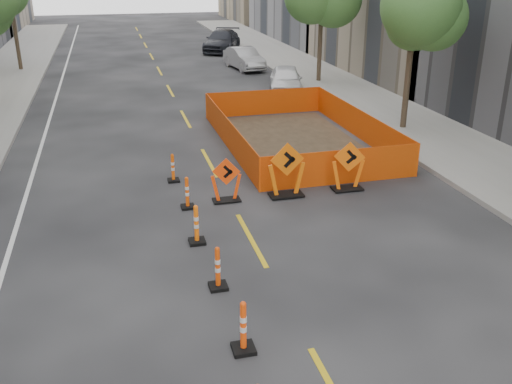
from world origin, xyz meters
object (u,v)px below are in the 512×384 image
object	(u,v)px
channelizer_3	(218,268)
channelizer_6	(173,168)
channelizer_4	(196,224)
parked_car_near	(286,80)
channelizer_5	(187,193)
parked_car_mid	(244,58)
chevron_sign_right	(348,166)
parked_car_far	(222,41)
chevron_sign_center	(287,170)
channelizer_2	(243,327)
chevron_sign_left	(226,180)

from	to	relation	value
channelizer_3	channelizer_6	distance (m)	6.56
channelizer_4	parked_car_near	distance (m)	17.37
channelizer_6	channelizer_5	bearing A→B (deg)	-86.21
parked_car_mid	channelizer_5	bearing A→B (deg)	-116.45
channelizer_6	chevron_sign_right	xyz separation A→B (m)	(5.04, -2.03, 0.31)
parked_car_far	chevron_sign_center	bearing A→B (deg)	-75.44
parked_car_far	channelizer_2	bearing A→B (deg)	-78.58
channelizer_2	parked_car_far	world-z (taller)	parked_car_far
channelizer_4	parked_car_near	size ratio (longest dim) A/B	0.25
channelizer_4	parked_car_far	xyz separation A→B (m)	(6.79, 31.02, 0.27)
parked_car_near	chevron_sign_left	bearing A→B (deg)	-98.49
chevron_sign_center	channelizer_6	bearing A→B (deg)	147.12
chevron_sign_right	chevron_sign_center	bearing A→B (deg)	-156.44
channelizer_5	channelizer_6	xyz separation A→B (m)	(-0.14, 2.19, -0.01)
channelizer_4	chevron_sign_right	distance (m)	5.50
channelizer_2	parked_car_far	bearing A→B (deg)	79.39
channelizer_3	channelizer_5	world-z (taller)	channelizer_3
parked_car_mid	channelizer_6	bearing A→B (deg)	-118.72
chevron_sign_left	parked_car_mid	distance (m)	21.50
channelizer_2	chevron_sign_right	xyz separation A→B (m)	(4.81, 6.72, 0.25)
channelizer_6	chevron_sign_right	distance (m)	5.44
chevron_sign_center	parked_car_near	size ratio (longest dim) A/B	0.41
parked_car_mid	channelizer_2	bearing A→B (deg)	-112.32
channelizer_2	channelizer_4	distance (m)	4.38
channelizer_6	chevron_sign_left	size ratio (longest dim) A/B	0.69
chevron_sign_center	parked_car_mid	world-z (taller)	chevron_sign_center
chevron_sign_left	parked_car_far	world-z (taller)	parked_car_far
channelizer_3	parked_car_near	distance (m)	19.34
chevron_sign_left	chevron_sign_right	world-z (taller)	chevron_sign_right
channelizer_4	chevron_sign_left	xyz separation A→B (m)	(1.24, 2.39, 0.16)
channelizer_6	parked_car_mid	bearing A→B (deg)	70.31
channelizer_2	parked_car_near	size ratio (longest dim) A/B	0.25
channelizer_5	parked_car_mid	xyz separation A→B (m)	(6.59, 21.01, 0.20)
chevron_sign_left	parked_car_near	size ratio (longest dim) A/B	0.33
channelizer_4	chevron_sign_right	world-z (taller)	chevron_sign_right
channelizer_4	chevron_sign_left	size ratio (longest dim) A/B	0.77
channelizer_4	parked_car_mid	distance (m)	24.13
channelizer_4	channelizer_6	world-z (taller)	channelizer_4
chevron_sign_right	parked_car_mid	xyz separation A→B (m)	(1.70, 20.85, -0.09)
channelizer_3	chevron_sign_right	bearing A→B (deg)	43.03
channelizer_5	chevron_sign_right	distance (m)	4.90
chevron_sign_right	parked_car_mid	bearing A→B (deg)	108.10
chevron_sign_right	parked_car_mid	world-z (taller)	chevron_sign_right
channelizer_3	channelizer_6	bearing A→B (deg)	91.58
channelizer_6	parked_car_far	bearing A→B (deg)	75.58
chevron_sign_left	chevron_sign_center	xyz separation A→B (m)	(1.79, -0.07, 0.17)
channelizer_4	chevron_sign_right	bearing A→B (deg)	25.28
channelizer_3	chevron_sign_center	size ratio (longest dim) A/B	0.59
channelizer_3	channelizer_4	distance (m)	2.19
parked_car_mid	channelizer_3	bearing A→B (deg)	-113.51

